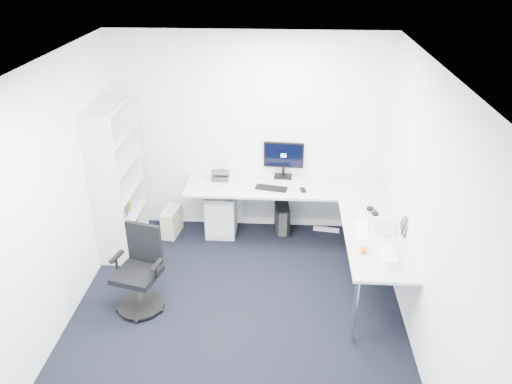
# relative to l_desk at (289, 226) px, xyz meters

# --- Properties ---
(ground) EXTENTS (4.20, 4.20, 0.00)m
(ground) POSITION_rel_l_desk_xyz_m (-0.55, -1.40, -0.40)
(ground) COLOR black
(ceiling) EXTENTS (4.20, 4.20, 0.00)m
(ceiling) POSITION_rel_l_desk_xyz_m (-0.55, -1.40, 2.30)
(ceiling) COLOR white
(wall_back) EXTENTS (3.60, 0.02, 2.70)m
(wall_back) POSITION_rel_l_desk_xyz_m (-0.55, 0.70, 0.95)
(wall_back) COLOR white
(wall_back) RESTS_ON ground
(wall_left) EXTENTS (0.02, 4.20, 2.70)m
(wall_left) POSITION_rel_l_desk_xyz_m (-2.35, -1.40, 0.95)
(wall_left) COLOR white
(wall_left) RESTS_ON ground
(wall_right) EXTENTS (0.02, 4.20, 2.70)m
(wall_right) POSITION_rel_l_desk_xyz_m (1.25, -1.40, 0.95)
(wall_right) COLOR white
(wall_right) RESTS_ON ground
(l_desk) EXTENTS (2.72, 1.52, 0.79)m
(l_desk) POSITION_rel_l_desk_xyz_m (0.00, 0.00, 0.00)
(l_desk) COLOR #B4B6B6
(l_desk) RESTS_ON ground
(drawer_pedestal) EXTENTS (0.40, 0.50, 0.61)m
(drawer_pedestal) POSITION_rel_l_desk_xyz_m (-0.93, 0.46, -0.09)
(drawer_pedestal) COLOR #B4B6B6
(drawer_pedestal) RESTS_ON ground
(bookshelf) EXTENTS (0.38, 0.98, 1.96)m
(bookshelf) POSITION_rel_l_desk_xyz_m (-2.17, 0.05, 0.58)
(bookshelf) COLOR silver
(bookshelf) RESTS_ON ground
(task_chair) EXTENTS (0.66, 0.66, 0.96)m
(task_chair) POSITION_rel_l_desk_xyz_m (-1.63, -1.20, 0.09)
(task_chair) COLOR black
(task_chair) RESTS_ON ground
(black_pc_tower) EXTENTS (0.23, 0.43, 0.40)m
(black_pc_tower) POSITION_rel_l_desk_xyz_m (-0.09, 0.55, -0.20)
(black_pc_tower) COLOR black
(black_pc_tower) RESTS_ON ground
(beige_pc_tower) EXTENTS (0.23, 0.42, 0.38)m
(beige_pc_tower) POSITION_rel_l_desk_xyz_m (-1.61, 0.36, -0.21)
(beige_pc_tower) COLOR beige
(beige_pc_tower) RESTS_ON ground
(power_strip) EXTENTS (0.37, 0.11, 0.04)m
(power_strip) POSITION_rel_l_desk_xyz_m (0.53, 0.56, -0.38)
(power_strip) COLOR white
(power_strip) RESTS_ON ground
(monitor) EXTENTS (0.54, 0.20, 0.51)m
(monitor) POSITION_rel_l_desk_xyz_m (-0.09, 0.61, 0.65)
(monitor) COLOR black
(monitor) RESTS_ON l_desk
(black_keyboard) EXTENTS (0.43, 0.22, 0.02)m
(black_keyboard) POSITION_rel_l_desk_xyz_m (-0.24, 0.25, 0.41)
(black_keyboard) COLOR black
(black_keyboard) RESTS_ON l_desk
(mouse) EXTENTS (0.08, 0.11, 0.03)m
(mouse) POSITION_rel_l_desk_xyz_m (0.17, 0.21, 0.41)
(mouse) COLOR black
(mouse) RESTS_ON l_desk
(desk_phone) EXTENTS (0.22, 0.22, 0.15)m
(desk_phone) POSITION_rel_l_desk_xyz_m (-0.93, 0.51, 0.47)
(desk_phone) COLOR #2C2C2F
(desk_phone) RESTS_ON l_desk
(laptop) EXTENTS (0.36, 0.35, 0.22)m
(laptop) POSITION_rel_l_desk_xyz_m (1.05, -0.67, 0.51)
(laptop) COLOR silver
(laptop) RESTS_ON l_desk
(white_keyboard) EXTENTS (0.18, 0.46, 0.02)m
(white_keyboard) POSITION_rel_l_desk_xyz_m (0.80, -0.71, 0.40)
(white_keyboard) COLOR white
(white_keyboard) RESTS_ON l_desk
(headphones) EXTENTS (0.18, 0.22, 0.05)m
(headphones) POSITION_rel_l_desk_xyz_m (0.97, -0.28, 0.42)
(headphones) COLOR black
(headphones) RESTS_ON l_desk
(orange_fruit) EXTENTS (0.08, 0.08, 0.08)m
(orange_fruit) POSITION_rel_l_desk_xyz_m (0.75, -1.16, 0.44)
(orange_fruit) COLOR orange
(orange_fruit) RESTS_ON l_desk
(tissue_box) EXTENTS (0.15, 0.26, 0.09)m
(tissue_box) POSITION_rel_l_desk_xyz_m (0.97, -1.29, 0.44)
(tissue_box) COLOR white
(tissue_box) RESTS_ON l_desk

